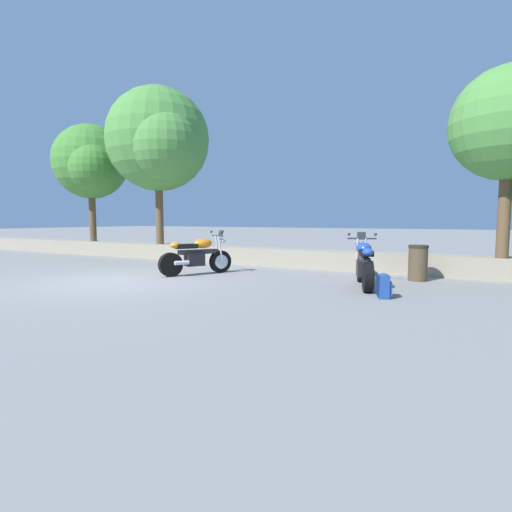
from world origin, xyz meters
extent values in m
plane|color=gray|center=(0.00, 0.00, 0.00)|extent=(120.00, 120.00, 0.00)
cube|color=gray|center=(0.00, 4.80, 0.28)|extent=(36.00, 0.80, 0.55)
cylinder|color=black|center=(1.29, 2.49, 0.31)|extent=(0.41, 0.61, 0.62)
cylinder|color=black|center=(0.61, 1.22, 0.31)|extent=(0.45, 0.63, 0.62)
cylinder|color=silver|center=(1.29, 2.49, 0.31)|extent=(0.32, 0.41, 0.38)
cube|color=black|center=(0.93, 1.81, 0.41)|extent=(0.51, 0.57, 0.34)
cube|color=#2D2D30|center=(0.97, 1.90, 0.61)|extent=(0.64, 1.04, 0.12)
ellipsoid|color=orange|center=(1.04, 2.03, 0.83)|extent=(0.54, 0.62, 0.26)
cube|color=black|center=(0.82, 1.61, 0.77)|extent=(0.49, 0.62, 0.12)
ellipsoid|color=orange|center=(0.68, 1.35, 0.81)|extent=(0.33, 0.35, 0.16)
cylinder|color=#2D2D30|center=(1.25, 2.42, 1.03)|extent=(0.60, 0.34, 0.04)
sphere|color=silver|center=(1.25, 2.58, 0.89)|extent=(0.13, 0.13, 0.13)
sphere|color=silver|center=(1.38, 2.51, 0.89)|extent=(0.13, 0.13, 0.13)
cube|color=#26282D|center=(1.30, 2.51, 1.09)|extent=(0.22, 0.18, 0.18)
cylinder|color=silver|center=(0.87, 1.36, 0.36)|extent=(0.28, 0.39, 0.11)
cylinder|color=silver|center=(1.19, 2.50, 0.67)|extent=(0.12, 0.16, 0.73)
cylinder|color=silver|center=(1.35, 2.42, 0.67)|extent=(0.12, 0.16, 0.73)
sphere|color=#2D2D30|center=(0.97, 2.53, 1.13)|extent=(0.07, 0.07, 0.07)
sphere|color=#2D2D30|center=(1.50, 2.25, 1.13)|extent=(0.07, 0.07, 0.07)
cylinder|color=black|center=(5.11, 2.78, 0.31)|extent=(0.35, 0.63, 0.62)
cylinder|color=black|center=(5.62, 1.44, 0.31)|extent=(0.39, 0.64, 0.62)
cylinder|color=silver|center=(5.11, 2.78, 0.31)|extent=(0.29, 0.42, 0.38)
cube|color=black|center=(5.38, 2.06, 0.41)|extent=(0.47, 0.56, 0.34)
cube|color=#2D2D30|center=(5.35, 2.16, 0.61)|extent=(0.52, 1.08, 0.12)
ellipsoid|color=#2347A8|center=(5.30, 2.30, 0.83)|extent=(0.50, 0.61, 0.26)
cube|color=black|center=(5.47, 1.85, 0.77)|extent=(0.44, 0.62, 0.12)
ellipsoid|color=#2347A8|center=(5.57, 1.57, 0.81)|extent=(0.30, 0.34, 0.16)
cylinder|color=#2D2D30|center=(5.14, 2.71, 1.03)|extent=(0.63, 0.27, 0.04)
sphere|color=silver|center=(5.03, 2.81, 0.89)|extent=(0.13, 0.13, 0.13)
sphere|color=silver|center=(5.16, 2.86, 0.89)|extent=(0.13, 0.13, 0.13)
cube|color=#26282D|center=(5.11, 2.80, 1.09)|extent=(0.22, 0.16, 0.18)
cylinder|color=silver|center=(5.69, 1.72, 0.36)|extent=(0.24, 0.39, 0.11)
cylinder|color=silver|center=(5.04, 2.71, 0.67)|extent=(0.10, 0.17, 0.73)
cylinder|color=silver|center=(5.21, 2.78, 0.67)|extent=(0.10, 0.17, 0.73)
sphere|color=#2D2D30|center=(4.87, 2.57, 1.13)|extent=(0.07, 0.07, 0.07)
sphere|color=#2D2D30|center=(5.44, 2.78, 1.13)|extent=(0.07, 0.07, 0.07)
cube|color=navy|center=(6.02, 0.99, 0.22)|extent=(0.28, 0.35, 0.44)
cube|color=navy|center=(6.13, 1.04, 0.18)|extent=(0.14, 0.24, 0.24)
ellipsoid|color=navy|center=(6.02, 0.99, 0.43)|extent=(0.26, 0.33, 0.08)
cube|color=#10244B|center=(5.89, 1.03, 0.24)|extent=(0.05, 0.06, 0.37)
cube|color=#10244B|center=(5.95, 0.88, 0.24)|extent=(0.05, 0.06, 0.37)
cylinder|color=brown|center=(-6.96, 4.91, 1.64)|extent=(0.28, 0.28, 2.19)
sphere|color=#428433|center=(-6.96, 4.91, 3.90)|extent=(3.09, 3.09, 3.09)
sphere|color=#428433|center=(-6.27, 4.45, 3.59)|extent=(2.01, 2.01, 2.01)
cylinder|color=brown|center=(-2.98, 4.72, 1.77)|extent=(0.28, 0.28, 2.44)
sphere|color=#4C8E3D|center=(-2.98, 4.72, 4.40)|extent=(3.76, 3.76, 3.76)
sphere|color=#4C8E3D|center=(-2.13, 4.15, 4.02)|extent=(2.45, 2.45, 2.45)
cylinder|color=brown|center=(8.01, 4.59, 1.63)|extent=(0.28, 0.28, 2.17)
sphere|color=#4C8E3D|center=(8.01, 4.59, 3.70)|extent=(2.63, 2.63, 2.63)
cylinder|color=brown|center=(6.27, 3.61, 0.40)|extent=(0.44, 0.44, 0.80)
cylinder|color=#30271B|center=(6.27, 3.61, 0.83)|extent=(0.46, 0.46, 0.06)
camera|label=1|loc=(7.62, -6.68, 1.47)|focal=28.32mm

